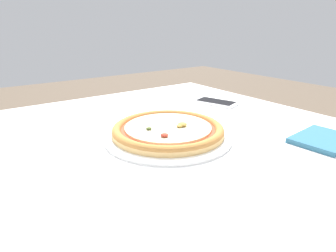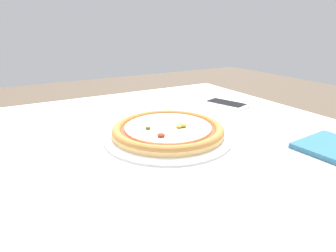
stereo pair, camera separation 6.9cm
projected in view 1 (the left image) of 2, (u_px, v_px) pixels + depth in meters
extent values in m
cube|color=brown|center=(69.00, 167.00, 0.61)|extent=(1.39, 0.86, 0.04)
cube|color=white|center=(68.00, 158.00, 0.60)|extent=(1.49, 0.96, 0.01)
cylinder|color=brown|center=(186.00, 170.00, 1.36)|extent=(0.06, 0.06, 0.71)
cylinder|color=white|center=(168.00, 135.00, 0.70)|extent=(0.32, 0.32, 0.01)
cylinder|color=#E0B26B|center=(168.00, 131.00, 0.70)|extent=(0.28, 0.28, 0.01)
torus|color=#B27538|center=(168.00, 129.00, 0.70)|extent=(0.28, 0.28, 0.02)
cylinder|color=#BC381E|center=(168.00, 128.00, 0.70)|extent=(0.23, 0.23, 0.00)
cylinder|color=beige|center=(168.00, 127.00, 0.69)|extent=(0.21, 0.21, 0.00)
ellipsoid|color=#BC9342|center=(180.00, 126.00, 0.68)|extent=(0.02, 0.02, 0.01)
ellipsoid|color=#A83323|center=(164.00, 135.00, 0.63)|extent=(0.02, 0.02, 0.01)
ellipsoid|color=#425123|center=(149.00, 128.00, 0.67)|extent=(0.01, 0.01, 0.01)
ellipsoid|color=#BC9342|center=(182.00, 124.00, 0.69)|extent=(0.02, 0.02, 0.01)
ellipsoid|color=#BC9342|center=(181.00, 124.00, 0.70)|extent=(0.01, 0.01, 0.01)
cube|color=white|center=(216.00, 103.00, 1.00)|extent=(0.11, 0.16, 0.01)
cube|color=black|center=(216.00, 101.00, 1.00)|extent=(0.10, 0.14, 0.00)
cube|color=#2D607A|center=(323.00, 139.00, 0.68)|extent=(0.16, 0.12, 0.01)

